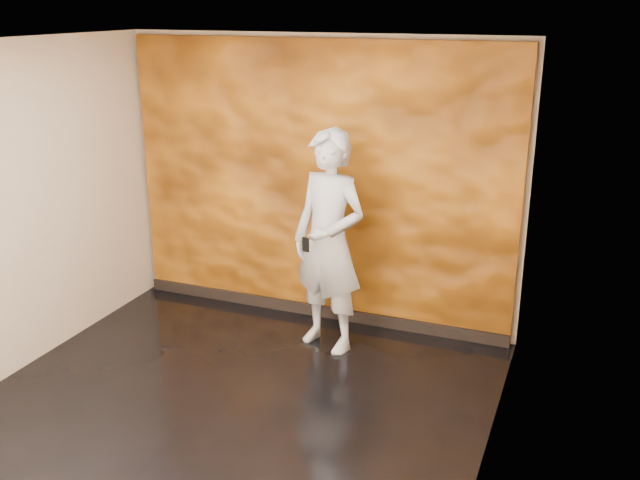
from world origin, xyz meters
The scene contains 5 objects.
room centered at (0.00, 0.00, 1.40)m, with size 4.02×4.02×2.81m.
feature_wall centered at (0.00, 1.96, 1.38)m, with size 3.90×0.06×2.75m, color orange.
baseboard centered at (0.00, 1.92, 0.06)m, with size 3.90×0.04×0.12m, color black.
man centered at (0.36, 1.36, 1.02)m, with size 0.74×0.49×2.04m, color #989EA6.
phone centered at (0.25, 1.06, 1.08)m, with size 0.07×0.01×0.13m, color black.
Camera 1 is at (2.51, -4.30, 3.07)m, focal length 40.00 mm.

